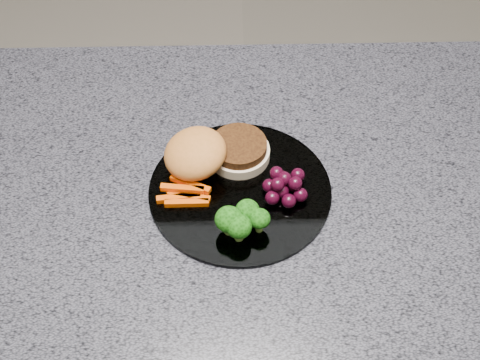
# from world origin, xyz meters

# --- Properties ---
(island_cabinet) EXTENTS (1.20, 0.60, 0.86)m
(island_cabinet) POSITION_xyz_m (0.00, 0.00, 0.43)
(island_cabinet) COLOR #50331B
(island_cabinet) RESTS_ON ground
(countertop) EXTENTS (1.20, 0.60, 0.04)m
(countertop) POSITION_xyz_m (0.00, 0.00, 0.88)
(countertop) COLOR #4F4E58
(countertop) RESTS_ON island_cabinet
(plate) EXTENTS (0.26, 0.26, 0.01)m
(plate) POSITION_xyz_m (-0.05, -0.03, 0.90)
(plate) COLOR white
(plate) RESTS_ON countertop
(burger) EXTENTS (0.18, 0.14, 0.05)m
(burger) POSITION_xyz_m (-0.09, 0.02, 0.93)
(burger) COLOR beige
(burger) RESTS_ON plate
(carrot_sticks) EXTENTS (0.08, 0.05, 0.02)m
(carrot_sticks) POSITION_xyz_m (-0.12, -0.04, 0.91)
(carrot_sticks) COLOR #DC4903
(carrot_sticks) RESTS_ON plate
(broccoli) EXTENTS (0.07, 0.06, 0.05)m
(broccoli) POSITION_xyz_m (-0.05, -0.10, 0.93)
(broccoli) COLOR #5A7F2E
(broccoli) RESTS_ON plate
(grape_bunch) EXTENTS (0.06, 0.07, 0.04)m
(grape_bunch) POSITION_xyz_m (0.02, -0.04, 0.92)
(grape_bunch) COLOR black
(grape_bunch) RESTS_ON plate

